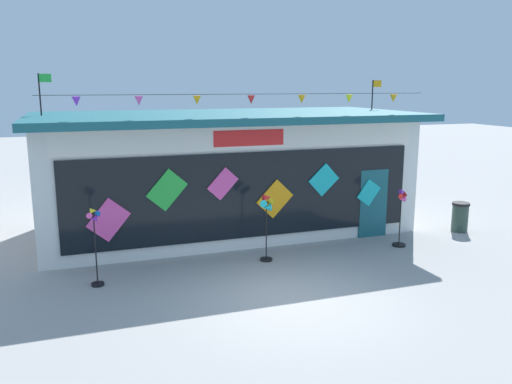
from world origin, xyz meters
The scene contains 6 objects.
ground_plane centered at (0.00, 0.00, 0.00)m, with size 80.00×80.00×0.00m, color #9E9B99.
kite_shop_building centered at (0.27, 5.79, 1.82)m, with size 11.09×5.37×4.71m.
wind_spinner_far_left centered at (-3.77, 2.15, 1.07)m, with size 0.31×0.28×1.80m.
wind_spinner_left centered at (0.39, 2.48, 1.24)m, with size 0.44×0.32×1.75m.
wind_spinner_center_left centered at (4.32, 2.42, 0.93)m, with size 0.37×0.37×1.63m.
trash_bin centered at (6.94, 3.11, 0.46)m, with size 0.52×0.52×0.90m.
Camera 1 is at (-4.11, -9.48, 4.41)m, focal length 36.84 mm.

